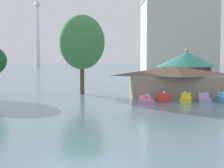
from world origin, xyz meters
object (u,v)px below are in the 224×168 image
Objects in this scene: pedal_boat_lavender at (204,98)px; shoreline_tree_mid at (82,42)px; pedal_boat_red at (163,98)px; pedal_boat_pink at (146,100)px; boathouse at (174,81)px; green_roof_pavilion at (187,69)px; distant_broadcast_tower at (38,19)px; background_building_block at (178,40)px; pedal_boat_yellow at (186,99)px.

shoreline_tree_mid reaches higher than pedal_boat_lavender.
shoreline_tree_mid is (-12.01, 12.92, 8.66)m from pedal_boat_red.
shoreline_tree_mid is at bearing -134.65° from pedal_boat_red.
pedal_boat_pink is at bearing -73.94° from pedal_boat_lavender.
green_roof_pavilion is (5.80, 14.83, 1.68)m from boathouse.
boathouse is 1.07× the size of shoreline_tree_mid.
pedal_boat_red is 0.19× the size of boathouse.
background_building_block is at bearing -72.78° from distant_broadcast_tower.
pedal_boat_red is 0.20× the size of shoreline_tree_mid.
pedal_boat_red is at bearing -112.95° from green_roof_pavilion.
pedal_boat_yellow is 0.12× the size of background_building_block.
boathouse is at bearing -148.89° from pedal_boat_lavender.
pedal_boat_pink is 369.22m from distant_broadcast_tower.
boathouse is at bearing -103.57° from background_building_block.
green_roof_pavilion is (11.50, 22.51, 3.89)m from pedal_boat_pink.
green_roof_pavilion is (2.92, 20.99, 3.85)m from pedal_boat_lavender.
green_roof_pavilion is at bearing -76.02° from distant_broadcast_tower.
pedal_boat_pink is at bearing -57.80° from shoreline_tree_mid.
pedal_boat_red is 3.30m from pedal_boat_yellow.
shoreline_tree_mid is (-9.27, 14.72, 8.73)m from pedal_boat_pink.
pedal_boat_pink is 9.82m from boathouse.
pedal_boat_pink is at bearing -65.43° from pedal_boat_yellow.
distant_broadcast_tower reaches higher than pedal_boat_red.
shoreline_tree_mid is 351.98m from distant_broadcast_tower.
background_building_block is (7.70, 41.11, 8.39)m from green_roof_pavilion.
background_building_block is at bearing -172.26° from pedal_boat_yellow.
shoreline_tree_mid is at bearing -113.69° from pedal_boat_yellow.
pedal_boat_pink is at bearing -106.79° from background_building_block.
pedal_boat_yellow is (3.03, -1.32, 0.04)m from pedal_boat_red.
background_building_block is at bearing 76.43° from boathouse.
distant_broadcast_tower is (-80.66, 356.65, 53.30)m from pedal_boat_lavender.
pedal_boat_pink is 0.19× the size of shoreline_tree_mid.
pedal_boat_yellow is at bearing -63.90° from pedal_boat_lavender.
pedal_boat_lavender is at bearing -64.94° from boathouse.
pedal_boat_red is 0.22× the size of green_roof_pavilion.
pedal_boat_lavender is 369.53m from distant_broadcast_tower.
pedal_boat_pink is 0.88× the size of pedal_boat_yellow.
distant_broadcast_tower is at bearing 100.36° from shoreline_tree_mid.
green_roof_pavilion is at bearing -100.60° from background_building_block.
pedal_boat_pink is 67.58m from background_building_block.
pedal_boat_yellow is 0.21× the size of shoreline_tree_mid.
boathouse is 0.59× the size of background_building_block.
pedal_boat_yellow is 65.68m from background_building_block.
distant_broadcast_tower is (-91.28, 294.55, 41.06)m from background_building_block.
shoreline_tree_mid is (-15.04, 14.24, 8.62)m from pedal_boat_yellow.
shoreline_tree_mid is (-20.77, -7.78, 4.84)m from green_roof_pavilion.
boathouse is at bearing -159.72° from pedal_boat_yellow.
pedal_boat_yellow reaches higher than pedal_boat_pink.
background_building_block is 311.09m from distant_broadcast_tower.
green_roof_pavilion is 42.66m from background_building_block.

